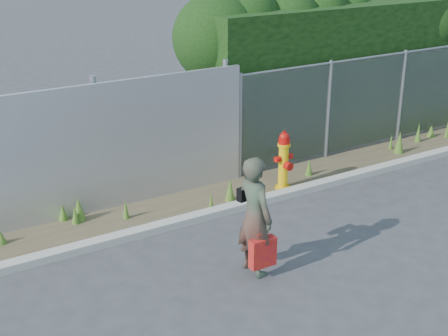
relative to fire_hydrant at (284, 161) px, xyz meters
The scene contains 10 objects.
ground 2.60m from the fire_hydrant, 123.89° to the right, with size 80.00×80.00×0.00m, color #3A393C.
curb 1.53m from the fire_hydrant, 167.71° to the right, with size 16.00×0.22×0.12m, color #AAA699.
weed_strip 0.74m from the fire_hydrant, 141.71° to the left, with size 16.00×1.30×0.54m.
corrugated_fence 4.78m from the fire_hydrant, 169.09° to the left, with size 8.50×0.21×2.30m.
chainlink_fence 3.01m from the fire_hydrant, 17.47° to the left, with size 6.50×0.07×2.05m.
hedge 3.78m from the fire_hydrant, 33.72° to the left, with size 7.75×2.08×3.44m.
fire_hydrant is the anchor object (origin of this frame).
woman 3.03m from the fire_hydrant, 134.68° to the right, with size 0.62×0.41×1.71m, color #0F6445.
red_tote_bag 3.17m from the fire_hydrant, 132.07° to the right, with size 0.38×0.14×0.49m.
black_shoulder_bag 2.88m from the fire_hydrant, 138.04° to the right, with size 0.25×0.10×0.19m.
Camera 1 is at (-5.09, -6.29, 4.51)m, focal length 50.00 mm.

